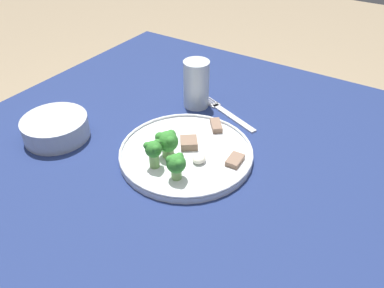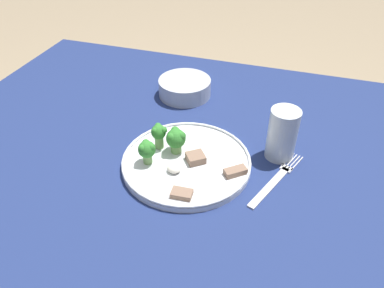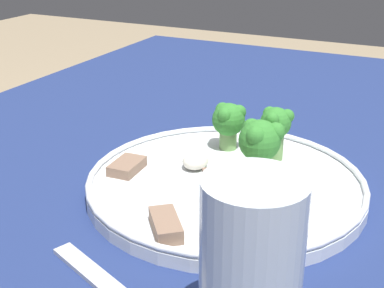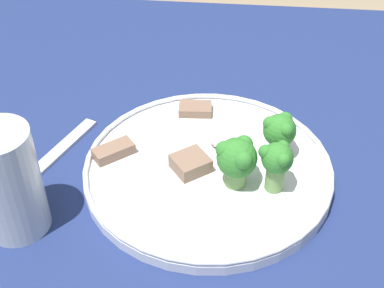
{
  "view_description": "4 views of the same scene",
  "coord_description": "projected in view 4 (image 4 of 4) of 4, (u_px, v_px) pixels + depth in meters",
  "views": [
    {
      "loc": [
        -0.44,
        -0.37,
        1.19
      ],
      "look_at": [
        0.04,
        -0.06,
        0.76
      ],
      "focal_mm": 35.0,
      "sensor_mm": 36.0,
      "label": 1
    },
    {
      "loc": [
        0.25,
        -0.6,
        1.23
      ],
      "look_at": [
        0.07,
        -0.02,
        0.76
      ],
      "focal_mm": 35.0,
      "sensor_mm": 36.0,
      "label": 2
    },
    {
      "loc": [
        0.49,
        0.14,
        0.96
      ],
      "look_at": [
        0.08,
        -0.06,
        0.76
      ],
      "focal_mm": 50.0,
      "sensor_mm": 36.0,
      "label": 3
    },
    {
      "loc": [
        0.03,
        0.4,
        1.11
      ],
      "look_at": [
        0.07,
        -0.02,
        0.76
      ],
      "focal_mm": 50.0,
      "sensor_mm": 36.0,
      "label": 4
    }
  ],
  "objects": [
    {
      "name": "fork",
      "position": [
        41.0,
        167.0,
        0.6
      ],
      "size": [
        0.09,
        0.19,
        0.0
      ],
      "color": "silver",
      "rests_on": "table"
    },
    {
      "name": "dinner_plate",
      "position": [
        208.0,
        169.0,
        0.59
      ],
      "size": [
        0.27,
        0.27,
        0.02
      ],
      "color": "white",
      "rests_on": "table"
    },
    {
      "name": "meat_slice_front_slice",
      "position": [
        195.0,
        109.0,
        0.66
      ],
      "size": [
        0.04,
        0.03,
        0.01
      ],
      "color": "#846651",
      "rests_on": "dinner_plate"
    },
    {
      "name": "broccoli_floret_back_left",
      "position": [
        277.0,
        161.0,
        0.54
      ],
      "size": [
        0.03,
        0.03,
        0.06
      ],
      "color": "#709E56",
      "rests_on": "dinner_plate"
    },
    {
      "name": "drinking_glass",
      "position": [
        9.0,
        187.0,
        0.5
      ],
      "size": [
        0.06,
        0.06,
        0.12
      ],
      "color": "silver",
      "rests_on": "table"
    },
    {
      "name": "meat_slice_middle_slice",
      "position": [
        114.0,
        151.0,
        0.6
      ],
      "size": [
        0.05,
        0.05,
        0.01
      ],
      "color": "#846651",
      "rests_on": "dinner_plate"
    },
    {
      "name": "sauce_dollop",
      "position": [
        222.0,
        139.0,
        0.61
      ],
      "size": [
        0.03,
        0.03,
        0.02
      ],
      "color": "silver",
      "rests_on": "dinner_plate"
    },
    {
      "name": "table",
      "position": [
        254.0,
        260.0,
        0.62
      ],
      "size": [
        1.15,
        0.95,
        0.71
      ],
      "color": "navy",
      "rests_on": "ground_plane"
    },
    {
      "name": "broccoli_floret_center_left",
      "position": [
        237.0,
        158.0,
        0.54
      ],
      "size": [
        0.04,
        0.04,
        0.06
      ],
      "color": "#709E56",
      "rests_on": "dinner_plate"
    },
    {
      "name": "meat_slice_rear_slice",
      "position": [
        191.0,
        163.0,
        0.58
      ],
      "size": [
        0.05,
        0.05,
        0.02
      ],
      "color": "#846651",
      "rests_on": "dinner_plate"
    },
    {
      "name": "broccoli_floret_near_rim_left",
      "position": [
        280.0,
        131.0,
        0.58
      ],
      "size": [
        0.04,
        0.04,
        0.05
      ],
      "color": "#709E56",
      "rests_on": "dinner_plate"
    }
  ]
}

